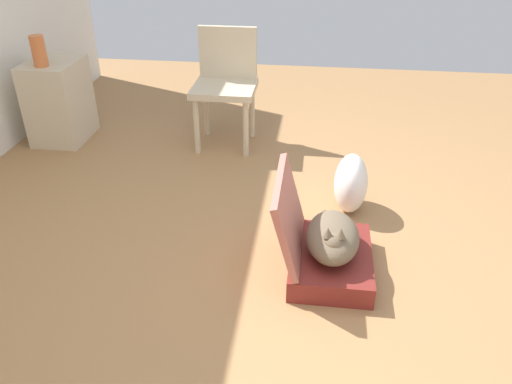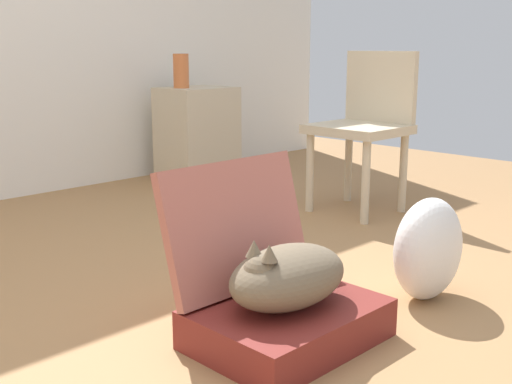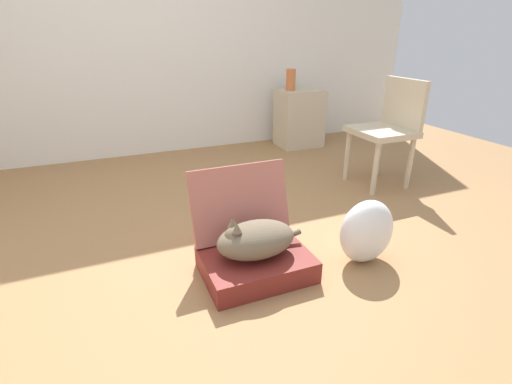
% 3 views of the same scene
% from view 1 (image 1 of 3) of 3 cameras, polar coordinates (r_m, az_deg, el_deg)
% --- Properties ---
extents(ground_plane, '(7.68, 7.68, 0.00)m').
position_cam_1_polar(ground_plane, '(2.77, 0.91, -9.64)').
color(ground_plane, '#9E7247').
rests_on(ground_plane, ground).
extents(suitcase_base, '(0.58, 0.44, 0.13)m').
position_cam_1_polar(suitcase_base, '(2.82, 8.29, -7.60)').
color(suitcase_base, maroon).
rests_on(suitcase_base, ground).
extents(suitcase_lid, '(0.58, 0.15, 0.43)m').
position_cam_1_polar(suitcase_lid, '(2.66, 3.71, -2.58)').
color(suitcase_lid, '#B26356').
rests_on(suitcase_lid, suitcase_base).
extents(cat, '(0.51, 0.28, 0.23)m').
position_cam_1_polar(cat, '(2.72, 8.53, -5.02)').
color(cat, brown).
rests_on(cat, suitcase_base).
extents(plastic_bag_white, '(0.34, 0.21, 0.38)m').
position_cam_1_polar(plastic_bag_white, '(3.29, 10.53, 0.96)').
color(plastic_bag_white, white).
rests_on(plastic_bag_white, ground).
extents(side_table, '(0.49, 0.39, 0.64)m').
position_cam_1_polar(side_table, '(4.48, -21.12, 9.46)').
color(side_table, beige).
rests_on(side_table, ground).
extents(vase_tall, '(0.11, 0.11, 0.23)m').
position_cam_1_polar(vase_tall, '(4.26, -23.08, 14.28)').
color(vase_tall, '#CC6B38').
rests_on(vase_tall, side_table).
extents(chair, '(0.45, 0.48, 0.90)m').
position_cam_1_polar(chair, '(4.07, -3.41, 12.23)').
color(chair, beige).
rests_on(chair, ground).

